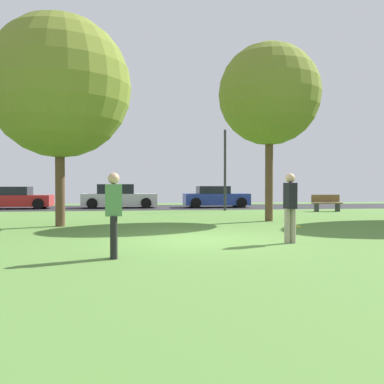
# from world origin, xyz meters

# --- Properties ---
(ground_plane) EXTENTS (44.00, 44.00, 0.00)m
(ground_plane) POSITION_xyz_m (0.00, 0.00, 0.00)
(ground_plane) COLOR #547F38
(road_strip) EXTENTS (44.00, 6.40, 0.01)m
(road_strip) POSITION_xyz_m (0.00, 16.00, 0.00)
(road_strip) COLOR #28282B
(road_strip) RESTS_ON ground_plane
(oak_tree_right) EXTENTS (4.88, 4.88, 7.25)m
(oak_tree_right) POSITION_xyz_m (-4.29, 4.25, 4.80)
(oak_tree_right) COLOR brown
(oak_tree_right) RESTS_ON ground_plane
(birch_tree_lone) EXTENTS (4.00, 4.00, 7.00)m
(birch_tree_lone) POSITION_xyz_m (3.53, 5.26, 4.99)
(birch_tree_lone) COLOR brown
(birch_tree_lone) RESTS_ON ground_plane
(person_catcher) EXTENTS (0.32, 0.30, 1.67)m
(person_catcher) POSITION_xyz_m (-2.17, -2.45, 0.92)
(person_catcher) COLOR black
(person_catcher) RESTS_ON ground_plane
(person_bystander) EXTENTS (0.30, 0.34, 1.72)m
(person_bystander) POSITION_xyz_m (2.02, -0.88, 0.95)
(person_bystander) COLOR gray
(person_bystander) RESTS_ON ground_plane
(frisbee_disc) EXTENTS (0.27, 0.27, 0.03)m
(frisbee_disc) POSITION_xyz_m (3.74, 2.93, 0.01)
(frisbee_disc) COLOR yellow
(frisbee_disc) RESTS_ON ground_plane
(parked_car_red) EXTENTS (4.04, 1.98, 1.33)m
(parked_car_red) POSITION_xyz_m (-8.73, 15.69, 0.61)
(parked_car_red) COLOR #B21E1E
(parked_car_red) RESTS_ON ground_plane
(parked_car_silver) EXTENTS (4.59, 1.98, 1.47)m
(parked_car_silver) POSITION_xyz_m (-2.66, 15.86, 0.67)
(parked_car_silver) COLOR #B7B7BC
(parked_car_silver) RESTS_ON ground_plane
(parked_car_blue) EXTENTS (4.11, 1.96, 1.35)m
(parked_car_blue) POSITION_xyz_m (3.43, 15.60, 0.63)
(parked_car_blue) COLOR #233893
(parked_car_blue) RESTS_ON ground_plane
(park_bench) EXTENTS (1.60, 0.45, 0.90)m
(park_bench) POSITION_xyz_m (8.55, 10.67, 0.46)
(park_bench) COLOR brown
(park_bench) RESTS_ON ground_plane
(street_lamp_post) EXTENTS (0.14, 0.14, 4.50)m
(street_lamp_post) POSITION_xyz_m (3.30, 12.20, 2.25)
(street_lamp_post) COLOR #2D2D33
(street_lamp_post) RESTS_ON ground_plane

